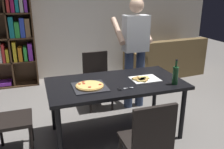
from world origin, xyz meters
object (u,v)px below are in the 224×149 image
Objects in this scene: chair_near_camera at (148,139)px; couch at (165,62)px; dining_table at (116,87)px; kitchen_scissors at (123,89)px; wine_bottle at (175,75)px; chair_far_side at (97,76)px; pepperoni_pizza_on_tray at (90,86)px; chair_left_end at (4,115)px; person_serving_pizza at (135,48)px.

couch is at bearing 56.92° from chair_near_camera.
chair_near_camera is at bearing -90.00° from dining_table.
chair_near_camera is 4.65× the size of kitchen_scissors.
wine_bottle is (0.66, 0.64, 0.36)m from chair_near_camera.
chair_near_camera is at bearing -90.00° from chair_far_side.
dining_table is 0.95m from chair_near_camera.
dining_table is at bearing 11.76° from pepperoni_pizza_on_tray.
chair_left_end is 2.06m from wine_bottle.
dining_table is 0.27m from kitchen_scissors.
wine_bottle is 1.63× the size of kitchen_scissors.
wine_bottle is (0.10, -1.02, -0.13)m from person_serving_pizza.
couch is 4.48× the size of pepperoni_pizza_on_tray.
chair_left_end is 0.51× the size of person_serving_pizza.
chair_near_camera and chair_far_side have the same top height.
chair_near_camera is at bearing -35.00° from chair_left_end.
couch is at bearing 42.36° from pepperoni_pizza_on_tray.
chair_near_camera is at bearing -89.93° from kitchen_scissors.
person_serving_pizza is (0.57, 1.66, 0.49)m from chair_near_camera.
chair_near_camera reaches higher than couch.
pepperoni_pizza_on_tray is at bearing -4.29° from chair_left_end.
dining_table is 1.90× the size of chair_far_side.
wine_bottle is at bearing -4.14° from kitchen_scissors.
couch is 1.01× the size of person_serving_pizza.
pepperoni_pizza_on_tray is (0.99, -0.07, 0.25)m from chair_left_end.
person_serving_pizza is at bearing 71.07° from chair_near_camera.
pepperoni_pizza_on_tray is at bearing -109.32° from chair_far_side.
chair_far_side is at bearing 70.68° from pepperoni_pizza_on_tray.
couch reaches higher than dining_table.
chair_near_camera is 1.82m from person_serving_pizza.
chair_near_camera is 1.00× the size of chair_left_end.
wine_bottle reaches higher than couch.
chair_near_camera is at bearing -123.08° from couch.
dining_table is 0.98× the size of person_serving_pizza.
person_serving_pizza is at bearing 20.62° from chair_left_end.
chair_near_camera is at bearing -136.21° from wine_bottle.
dining_table is 0.97× the size of couch.
dining_table is 1.90× the size of chair_near_camera.
wine_bottle reaches higher than chair_far_side.
kitchen_scissors is at bearing -120.36° from person_serving_pizza.
chair_left_end is at bearing 175.71° from pepperoni_pizza_on_tray.
person_serving_pizza reaches higher than chair_far_side.
chair_left_end reaches higher than couch.
kitchen_scissors is at bearing 90.07° from chair_near_camera.
wine_bottle is (1.02, -0.23, 0.10)m from pepperoni_pizza_on_tray.
wine_bottle is at bearing -118.47° from couch.
kitchen_scissors is at bearing -10.70° from chair_left_end.
chair_far_side reaches higher than couch.
person_serving_pizza is at bearing 95.41° from wine_bottle.
person_serving_pizza reaches higher than dining_table.
kitchen_scissors is at bearing -130.40° from couch.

